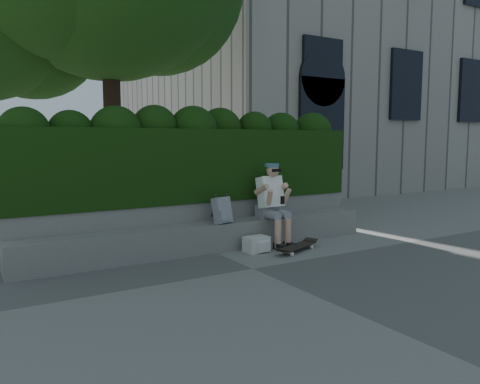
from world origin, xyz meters
TOP-DOWN VIEW (x-y plane):
  - ground at (0.00, 0.00)m, footprint 80.00×80.00m
  - bench_ledge at (0.00, 1.25)m, footprint 6.00×0.45m
  - planter_wall at (0.00, 1.73)m, footprint 6.00×0.50m
  - hedge at (0.00, 1.95)m, footprint 6.00×1.00m
  - building at (9.00, 11.00)m, footprint 12.00×12.00m
  - person at (1.07, 1.07)m, footprint 0.40×0.76m
  - skateboard at (1.16, 0.49)m, footprint 0.90×0.52m
  - backpack_plaid at (0.16, 1.15)m, footprint 0.31×0.21m
  - backpack_ground at (0.59, 0.81)m, footprint 0.40×0.29m

SIDE VIEW (x-z plane):
  - ground at x=0.00m, z-range 0.00..0.00m
  - skateboard at x=1.16m, z-range 0.03..0.12m
  - backpack_ground at x=0.59m, z-range 0.00..0.24m
  - bench_ledge at x=0.00m, z-range 0.00..0.45m
  - planter_wall at x=0.00m, z-range 0.00..0.75m
  - backpack_plaid at x=0.16m, z-range 0.45..0.86m
  - person at x=1.07m, z-range 0.06..1.44m
  - hedge at x=0.00m, z-range 0.75..1.95m
  - building at x=9.00m, z-range 0.00..15.00m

